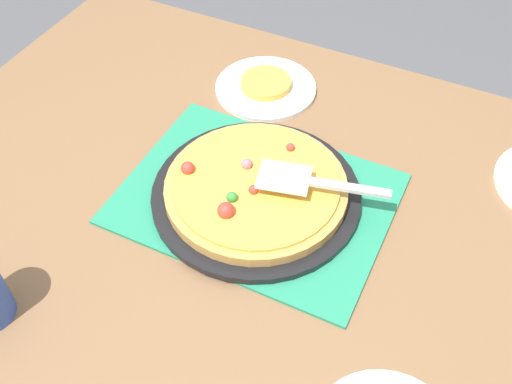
# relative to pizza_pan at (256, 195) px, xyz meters

# --- Properties ---
(ground_plane) EXTENTS (8.00, 8.00, 0.00)m
(ground_plane) POSITION_rel_pizza_pan_xyz_m (0.00, 0.00, -0.76)
(ground_plane) COLOR #4C4C51
(dining_table) EXTENTS (1.40, 1.00, 0.75)m
(dining_table) POSITION_rel_pizza_pan_xyz_m (0.00, 0.00, -0.12)
(dining_table) COLOR brown
(dining_table) RESTS_ON ground_plane
(placemat) EXTENTS (0.48, 0.36, 0.01)m
(placemat) POSITION_rel_pizza_pan_xyz_m (0.00, 0.00, -0.01)
(placemat) COLOR #237F5B
(placemat) RESTS_ON dining_table
(pizza_pan) EXTENTS (0.38, 0.38, 0.01)m
(pizza_pan) POSITION_rel_pizza_pan_xyz_m (0.00, 0.00, 0.00)
(pizza_pan) COLOR black
(pizza_pan) RESTS_ON placemat
(pizza) EXTENTS (0.33, 0.33, 0.05)m
(pizza) POSITION_rel_pizza_pan_xyz_m (-0.00, -0.00, 0.02)
(pizza) COLOR #B78442
(pizza) RESTS_ON pizza_pan
(plate_far_right) EXTENTS (0.22, 0.22, 0.01)m
(plate_far_right) POSITION_rel_pizza_pan_xyz_m (-0.12, 0.30, -0.01)
(plate_far_right) COLOR white
(plate_far_right) RESTS_ON dining_table
(served_slice_right) EXTENTS (0.11, 0.11, 0.02)m
(served_slice_right) POSITION_rel_pizza_pan_xyz_m (-0.12, 0.30, 0.01)
(served_slice_right) COLOR gold
(served_slice_right) RESTS_ON plate_far_right
(pizza_server) EXTENTS (0.23, 0.10, 0.01)m
(pizza_server) POSITION_rel_pizza_pan_xyz_m (0.10, 0.02, 0.06)
(pizza_server) COLOR silver
(pizza_server) RESTS_ON pizza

